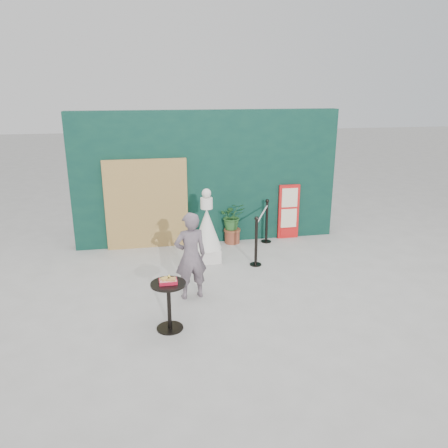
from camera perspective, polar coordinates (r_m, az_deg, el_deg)
ground at (r=7.53m, az=1.76°, el=-10.00°), size 60.00×60.00×0.00m
back_wall at (r=9.97m, az=-2.14°, el=6.05°), size 6.00×0.30×3.00m
bamboo_fence at (r=9.77m, az=-10.06°, el=2.54°), size 1.80×0.08×2.00m
woman at (r=7.37m, az=-4.38°, el=-4.17°), size 0.61×0.45×1.52m
menu_board at (r=10.44m, az=8.44°, el=1.60°), size 0.50×0.07×1.30m
statue at (r=8.96m, az=-2.25°, el=-1.04°), size 0.60×0.60×1.54m
cafe_table at (r=6.56m, az=-7.22°, el=-9.65°), size 0.52×0.52×0.75m
food_basket at (r=6.43m, az=-7.30°, el=-7.34°), size 0.26×0.19×0.11m
planter at (r=10.01m, az=1.08°, el=0.57°), size 0.57×0.49×0.97m
stanchion_barrier at (r=9.46m, az=4.95°, el=-0.94°), size 0.84×1.54×1.03m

